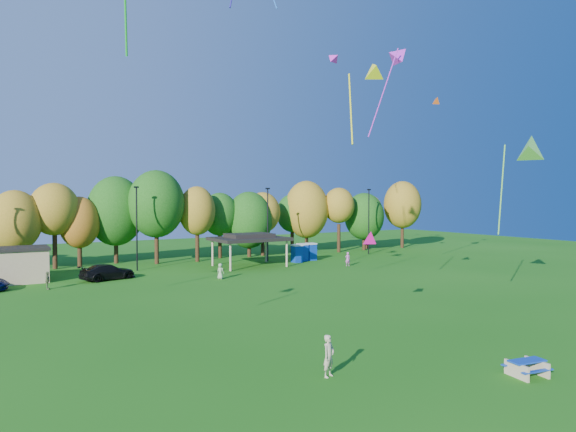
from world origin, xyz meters
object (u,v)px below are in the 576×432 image
kite_flyer (329,356)px  car_d (108,272)px  porta_potties (304,252)px  picnic_table (527,367)px

kite_flyer → car_d: (-2.84, 32.62, -0.17)m
porta_potties → picnic_table: size_ratio=2.04×
porta_potties → car_d: (-23.92, -2.73, -0.34)m
picnic_table → kite_flyer: 8.73m
picnic_table → kite_flyer: (-7.54, 4.37, 0.51)m
kite_flyer → car_d: bearing=72.3°
picnic_table → kite_flyer: bearing=159.0°
porta_potties → picnic_table: (-13.55, -39.72, -0.68)m
porta_potties → picnic_table: 41.98m
kite_flyer → porta_potties: bearing=36.5°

